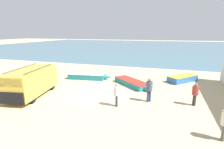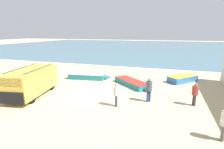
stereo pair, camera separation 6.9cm
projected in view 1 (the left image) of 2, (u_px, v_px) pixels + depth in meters
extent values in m
plane|color=tan|center=(98.00, 93.00, 14.63)|extent=(200.00, 200.00, 0.00)
cube|color=#477084|center=(152.00, 46.00, 62.80)|extent=(120.00, 80.00, 0.01)
cube|color=gold|center=(32.00, 81.00, 13.96)|extent=(2.81, 5.21, 1.84)
cube|color=black|center=(11.00, 98.00, 11.65)|extent=(1.80, 0.42, 0.83)
cube|color=#1E232D|center=(10.00, 83.00, 11.48)|extent=(1.72, 0.36, 0.59)
cylinder|color=black|center=(32.00, 98.00, 12.57)|extent=(0.34, 0.74, 0.71)
cylinder|color=black|center=(10.00, 97.00, 12.79)|extent=(0.34, 0.74, 0.71)
cylinder|color=black|center=(52.00, 86.00, 15.53)|extent=(0.34, 0.74, 0.71)
cylinder|color=black|center=(34.00, 85.00, 15.74)|extent=(0.34, 0.74, 0.71)
cylinder|color=black|center=(40.00, 68.00, 13.61)|extent=(0.76, 4.00, 0.05)
cylinder|color=black|center=(21.00, 68.00, 13.81)|extent=(0.76, 4.00, 0.05)
cube|color=#1E757F|center=(87.00, 76.00, 19.19)|extent=(4.03, 1.97, 0.56)
cone|color=#1E757F|center=(108.00, 77.00, 18.79)|extent=(0.91, 0.64, 0.53)
cube|color=silver|center=(87.00, 74.00, 19.14)|extent=(0.37, 1.38, 0.05)
cube|color=silver|center=(87.00, 73.00, 19.12)|extent=(4.07, 1.99, 0.04)
cube|color=#2D66AD|center=(182.00, 79.00, 18.05)|extent=(3.14, 3.24, 0.59)
cone|color=#2D66AD|center=(195.00, 76.00, 19.00)|extent=(0.90, 0.91, 0.57)
cube|color=gold|center=(183.00, 77.00, 17.99)|extent=(0.99, 0.94, 0.05)
cube|color=gold|center=(183.00, 76.00, 17.97)|extent=(3.17, 3.27, 0.04)
cube|color=#1E757F|center=(131.00, 83.00, 16.83)|extent=(3.85, 3.62, 0.47)
cone|color=#1E757F|center=(149.00, 90.00, 14.80)|extent=(0.95, 0.91, 0.44)
cube|color=#B22D23|center=(131.00, 81.00, 16.79)|extent=(0.95, 1.04, 0.05)
cube|color=#B22D23|center=(132.00, 80.00, 16.77)|extent=(3.89, 3.66, 0.04)
cylinder|color=navy|center=(150.00, 96.00, 12.84)|extent=(0.16, 0.16, 0.86)
cylinder|color=navy|center=(148.00, 96.00, 12.78)|extent=(0.16, 0.16, 0.86)
cylinder|color=#424C5B|center=(149.00, 86.00, 12.63)|extent=(0.47, 0.47, 0.68)
sphere|color=#8C664C|center=(150.00, 80.00, 12.52)|extent=(0.23, 0.23, 0.23)
cylinder|color=#38383D|center=(117.00, 101.00, 11.95)|extent=(0.15, 0.15, 0.80)
cylinder|color=#38383D|center=(116.00, 100.00, 12.11)|extent=(0.15, 0.15, 0.80)
cylinder|color=silver|center=(117.00, 91.00, 11.86)|extent=(0.43, 0.43, 0.63)
sphere|color=tan|center=(117.00, 85.00, 11.76)|extent=(0.22, 0.22, 0.22)
cylinder|color=#5B564C|center=(223.00, 133.00, 8.15)|extent=(0.15, 0.15, 0.81)
cylinder|color=#38383D|center=(194.00, 100.00, 12.23)|extent=(0.15, 0.15, 0.78)
cylinder|color=#38383D|center=(195.00, 101.00, 12.08)|extent=(0.15, 0.15, 0.78)
cylinder|color=#993833|center=(195.00, 90.00, 11.99)|extent=(0.42, 0.42, 0.62)
sphere|color=#8C664C|center=(196.00, 85.00, 11.89)|extent=(0.21, 0.21, 0.21)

